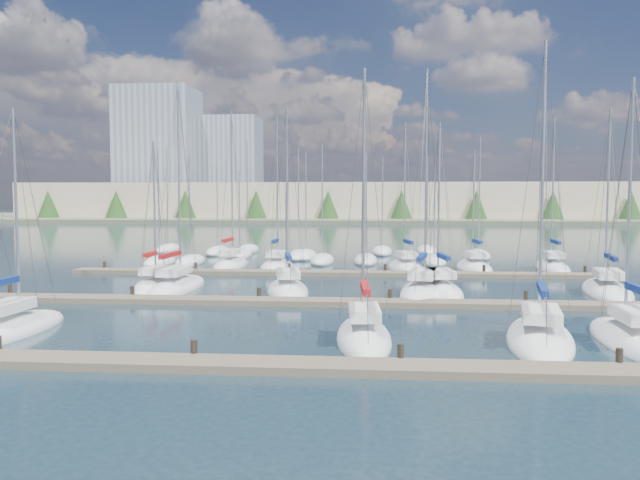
# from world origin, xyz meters

# --- Properties ---
(ground) EXTENTS (400.00, 400.00, 0.00)m
(ground) POSITION_xyz_m (0.00, 60.00, 0.00)
(ground) COLOR #1D303A
(ground) RESTS_ON ground
(dock_near) EXTENTS (44.00, 1.93, 1.10)m
(dock_near) POSITION_xyz_m (0.00, 2.01, 0.15)
(dock_near) COLOR #6B5E4C
(dock_near) RESTS_ON ground
(dock_mid) EXTENTS (44.00, 1.93, 1.10)m
(dock_mid) POSITION_xyz_m (0.00, 16.01, 0.15)
(dock_mid) COLOR #6B5E4C
(dock_mid) RESTS_ON ground
(dock_far) EXTENTS (44.00, 1.93, 1.10)m
(dock_far) POSITION_xyz_m (0.00, 30.01, 0.15)
(dock_far) COLOR #6B5E4C
(dock_far) RESTS_ON ground
(sailboat_o) EXTENTS (2.88, 7.63, 14.24)m
(sailboat_o) POSITION_xyz_m (-5.61, 34.43, 0.19)
(sailboat_o) COLOR white
(sailboat_o) RESTS_ON ground
(sailboat_b) EXTENTS (2.79, 8.19, 11.33)m
(sailboat_b) POSITION_xyz_m (-13.97, 7.05, 0.17)
(sailboat_b) COLOR white
(sailboat_b) RESTS_ON ground
(sailboat_r) EXTENTS (3.28, 8.86, 14.15)m
(sailboat_r) POSITION_xyz_m (18.79, 35.69, 0.19)
(sailboat_r) COLOR white
(sailboat_r) RESTS_ON ground
(sailboat_l) EXTENTS (3.44, 8.15, 12.11)m
(sailboat_l) POSITION_xyz_m (7.43, 21.34, 0.18)
(sailboat_l) COLOR white
(sailboat_l) RESTS_ON ground
(sailboat_n) EXTENTS (2.71, 8.38, 14.94)m
(sailboat_n) POSITION_xyz_m (-10.02, 35.46, 0.20)
(sailboat_n) COLOR white
(sailboat_n) RESTS_ON ground
(sailboat_m) EXTENTS (4.65, 9.81, 13.00)m
(sailboat_m) POSITION_xyz_m (18.49, 22.04, 0.17)
(sailboat_m) COLOR white
(sailboat_m) RESTS_ON ground
(sailboat_h) EXTENTS (2.86, 6.49, 11.02)m
(sailboat_h) POSITION_xyz_m (-12.17, 21.20, 0.18)
(sailboat_h) COLOR white
(sailboat_h) RESTS_ON ground
(sailboat_k) EXTENTS (4.71, 10.85, 15.61)m
(sailboat_k) POSITION_xyz_m (6.33, 21.09, 0.18)
(sailboat_k) COLOR white
(sailboat_k) RESTS_ON ground
(sailboat_e) EXTENTS (4.55, 9.27, 14.02)m
(sailboat_e) POSITION_xyz_m (10.30, 7.34, 0.18)
(sailboat_e) COLOR white
(sailboat_e) RESTS_ON ground
(sailboat_d) EXTENTS (2.88, 7.91, 12.85)m
(sailboat_d) POSITION_xyz_m (2.55, 6.94, 0.19)
(sailboat_d) COLOR white
(sailboat_d) RESTS_ON ground
(sailboat_j) EXTENTS (4.11, 8.15, 13.15)m
(sailboat_j) POSITION_xyz_m (-2.71, 20.48, 0.18)
(sailboat_j) COLOR white
(sailboat_j) RESTS_ON ground
(sailboat_i) EXTENTS (2.92, 9.46, 15.15)m
(sailboat_i) POSITION_xyz_m (-10.54, 21.20, 0.19)
(sailboat_i) COLOR white
(sailboat_i) RESTS_ON ground
(sailboat_p) EXTENTS (3.88, 8.35, 13.65)m
(sailboat_p) POSITION_xyz_m (5.85, 34.56, 0.18)
(sailboat_p) COLOR white
(sailboat_p) RESTS_ON ground
(sailboat_f) EXTENTS (2.81, 8.69, 12.34)m
(sailboat_f) POSITION_xyz_m (14.15, 7.28, 0.18)
(sailboat_f) COLOR white
(sailboat_f) RESTS_ON ground
(sailboat_q) EXTENTS (3.17, 7.77, 11.21)m
(sailboat_q) POSITION_xyz_m (11.91, 35.20, 0.17)
(sailboat_q) COLOR white
(sailboat_q) RESTS_ON ground
(distant_boats) EXTENTS (36.93, 20.75, 13.30)m
(distant_boats) POSITION_xyz_m (-4.34, 43.76, 0.29)
(distant_boats) COLOR #9EA0A5
(distant_boats) RESTS_ON ground
(shoreline) EXTENTS (400.00, 60.00, 38.00)m
(shoreline) POSITION_xyz_m (-13.29, 149.77, 7.44)
(shoreline) COLOR #666B51
(shoreline) RESTS_ON ground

